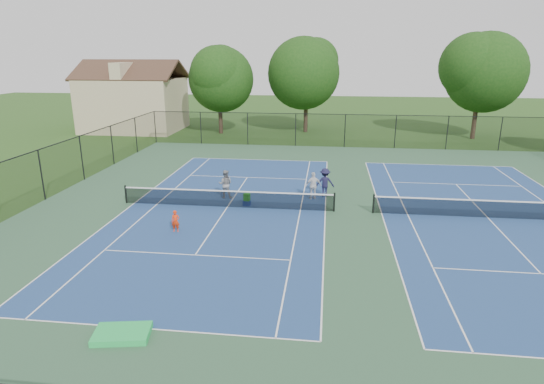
# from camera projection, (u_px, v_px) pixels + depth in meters

# --- Properties ---
(ground) EXTENTS (140.00, 140.00, 0.00)m
(ground) POSITION_uv_depth(u_px,v_px,m) (353.00, 212.00, 24.75)
(ground) COLOR #234716
(ground) RESTS_ON ground
(court_pad) EXTENTS (36.00, 36.00, 0.01)m
(court_pad) POSITION_uv_depth(u_px,v_px,m) (353.00, 212.00, 24.75)
(court_pad) COLOR #30563C
(court_pad) RESTS_ON ground
(tennis_court_left) EXTENTS (12.00, 23.83, 1.07)m
(tennis_court_left) POSITION_uv_depth(u_px,v_px,m) (227.00, 206.00, 25.54)
(tennis_court_left) COLOR navy
(tennis_court_left) RESTS_ON ground
(tennis_court_right) EXTENTS (12.00, 23.83, 1.07)m
(tennis_court_right) POSITION_uv_depth(u_px,v_px,m) (488.00, 216.00, 23.89)
(tennis_court_right) COLOR navy
(tennis_court_right) RESTS_ON ground
(perimeter_fence) EXTENTS (36.08, 36.08, 3.02)m
(perimeter_fence) POSITION_uv_depth(u_px,v_px,m) (355.00, 184.00, 24.28)
(perimeter_fence) COLOR black
(perimeter_fence) RESTS_ON ground
(tree_back_a) EXTENTS (6.80, 6.80, 9.15)m
(tree_back_a) POSITION_uv_depth(u_px,v_px,m) (219.00, 76.00, 47.27)
(tree_back_a) COLOR #2D2116
(tree_back_a) RESTS_ON ground
(tree_back_b) EXTENTS (7.60, 7.60, 10.03)m
(tree_back_b) POSITION_uv_depth(u_px,v_px,m) (307.00, 70.00, 47.94)
(tree_back_b) COLOR #2D2116
(tree_back_b) RESTS_ON ground
(tree_back_d) EXTENTS (7.80, 7.80, 10.37)m
(tree_back_d) POSITION_uv_depth(u_px,v_px,m) (481.00, 69.00, 43.98)
(tree_back_d) COLOR #2D2116
(tree_back_d) RESTS_ON ground
(clapboard_house) EXTENTS (10.80, 8.10, 7.65)m
(clapboard_house) POSITION_uv_depth(u_px,v_px,m) (134.00, 102.00, 50.26)
(clapboard_house) COLOR tan
(clapboard_house) RESTS_ON ground
(child_player) EXTENTS (0.43, 0.31, 1.08)m
(child_player) POSITION_uv_depth(u_px,v_px,m) (176.00, 221.00, 21.92)
(child_player) COLOR #F23610
(child_player) RESTS_ON ground
(instructor) EXTENTS (0.86, 0.68, 1.71)m
(instructor) POSITION_uv_depth(u_px,v_px,m) (225.00, 184.00, 26.98)
(instructor) COLOR gray
(instructor) RESTS_ON ground
(bystander_a) EXTENTS (1.04, 0.68, 1.64)m
(bystander_a) POSITION_uv_depth(u_px,v_px,m) (313.00, 186.00, 26.77)
(bystander_a) COLOR silver
(bystander_a) RESTS_ON ground
(bystander_b) EXTENTS (1.16, 0.72, 1.73)m
(bystander_b) POSITION_uv_depth(u_px,v_px,m) (325.00, 182.00, 27.28)
(bystander_b) COLOR #1A1937
(bystander_b) RESTS_ON ground
(ball_crate) EXTENTS (0.45, 0.36, 0.30)m
(ball_crate) POSITION_uv_depth(u_px,v_px,m) (247.00, 203.00, 25.80)
(ball_crate) COLOR navy
(ball_crate) RESTS_ON ground
(ball_hopper) EXTENTS (0.38, 0.33, 0.41)m
(ball_hopper) POSITION_uv_depth(u_px,v_px,m) (247.00, 197.00, 25.69)
(ball_hopper) COLOR #229A1B
(ball_hopper) RESTS_ON ball_crate
(green_tarp) EXTENTS (1.83, 1.33, 0.20)m
(green_tarp) POSITION_uv_depth(u_px,v_px,m) (122.00, 334.00, 13.87)
(green_tarp) COLOR green
(green_tarp) RESTS_ON ground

